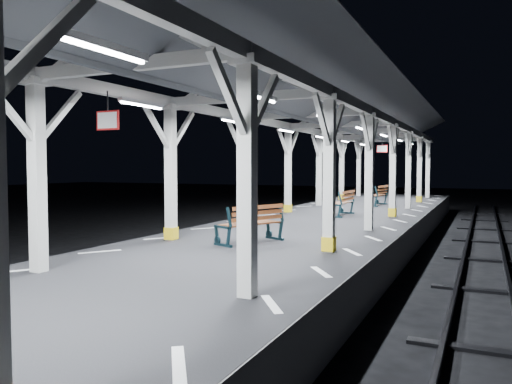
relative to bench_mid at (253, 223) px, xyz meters
The scene contains 10 objects.
ground 2.86m from the bench_mid, 90.13° to the right, with size 120.00×120.00×0.00m, color black.
platform 2.64m from the bench_mid, 90.13° to the right, with size 6.00×50.00×1.00m, color black.
hazard_stripes_left 3.50m from the bench_mid, 135.12° to the right, with size 1.00×48.00×0.01m, color silver.
hazard_stripes_right 3.49m from the bench_mid, 45.01° to the right, with size 1.00×48.00×0.01m, color silver.
track_left 5.75m from the bench_mid, 153.97° to the right, with size 2.20×60.00×0.16m.
track_right 5.74m from the bench_mid, 26.09° to the right, with size 2.20×60.00×0.16m.
canopy 3.93m from the bench_mid, 90.13° to the right, with size 5.40×49.00×4.65m.
bench_mid is the anchor object (origin of this frame).
bench_far 7.38m from the bench_mid, 88.15° to the left, with size 0.69×1.74×0.94m.
bench_extra 12.71m from the bench_mid, 87.69° to the left, with size 0.79×1.79×0.95m.
Camera 1 is at (4.98, -8.20, 2.83)m, focal length 35.00 mm.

